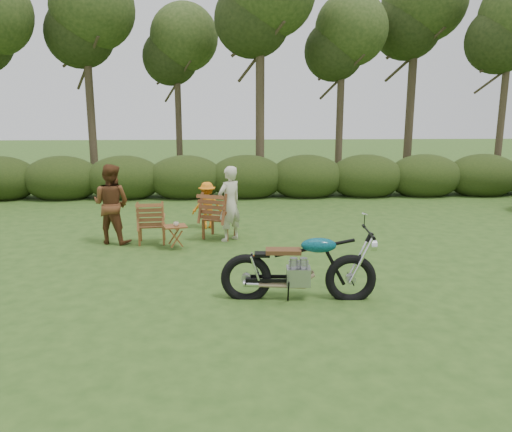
{
  "coord_description": "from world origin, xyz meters",
  "views": [
    {
      "loc": [
        -0.51,
        -7.38,
        2.88
      ],
      "look_at": [
        -0.05,
        1.76,
        0.9
      ],
      "focal_mm": 35.0,
      "sensor_mm": 36.0,
      "label": 1
    }
  ],
  "objects_px": {
    "lawn_chair_right": "(220,238)",
    "side_table": "(176,237)",
    "adult_b": "(114,243)",
    "motorcycle": "(298,298)",
    "adult_a": "(230,240)",
    "cup": "(176,224)",
    "lawn_chair_left": "(152,243)",
    "child": "(208,228)"
  },
  "relations": [
    {
      "from": "adult_a",
      "to": "adult_b",
      "type": "distance_m",
      "value": 2.55
    },
    {
      "from": "cup",
      "to": "motorcycle",
      "type": "bearing_deg",
      "value": -53.09
    },
    {
      "from": "child",
      "to": "side_table",
      "type": "bearing_deg",
      "value": 55.11
    },
    {
      "from": "lawn_chair_right",
      "to": "lawn_chair_left",
      "type": "xyz_separation_m",
      "value": [
        -1.46,
        -0.38,
        0.0
      ]
    },
    {
      "from": "cup",
      "to": "adult_a",
      "type": "xyz_separation_m",
      "value": [
        1.11,
        0.64,
        -0.54
      ]
    },
    {
      "from": "cup",
      "to": "side_table",
      "type": "bearing_deg",
      "value": 120.4
    },
    {
      "from": "motorcycle",
      "to": "cup",
      "type": "xyz_separation_m",
      "value": [
        -2.17,
        2.88,
        0.54
      ]
    },
    {
      "from": "lawn_chair_left",
      "to": "side_table",
      "type": "height_order",
      "value": "side_table"
    },
    {
      "from": "side_table",
      "to": "motorcycle",
      "type": "bearing_deg",
      "value": -53.18
    },
    {
      "from": "motorcycle",
      "to": "lawn_chair_right",
      "type": "relative_size",
      "value": 2.13
    },
    {
      "from": "cup",
      "to": "child",
      "type": "height_order",
      "value": "cup"
    },
    {
      "from": "adult_a",
      "to": "child",
      "type": "relative_size",
      "value": 1.46
    },
    {
      "from": "adult_b",
      "to": "child",
      "type": "height_order",
      "value": "adult_b"
    },
    {
      "from": "cup",
      "to": "child",
      "type": "xyz_separation_m",
      "value": [
        0.56,
        1.85,
        -0.54
      ]
    },
    {
      "from": "motorcycle",
      "to": "child",
      "type": "height_order",
      "value": "motorcycle"
    },
    {
      "from": "lawn_chair_left",
      "to": "cup",
      "type": "height_order",
      "value": "cup"
    },
    {
      "from": "lawn_chair_left",
      "to": "side_table",
      "type": "relative_size",
      "value": 1.92
    },
    {
      "from": "cup",
      "to": "adult_b",
      "type": "height_order",
      "value": "adult_b"
    },
    {
      "from": "lawn_chair_right",
      "to": "side_table",
      "type": "distance_m",
      "value": 1.26
    },
    {
      "from": "adult_a",
      "to": "adult_b",
      "type": "bearing_deg",
      "value": -40.47
    },
    {
      "from": "adult_a",
      "to": "cup",
      "type": "bearing_deg",
      "value": -11.68
    },
    {
      "from": "lawn_chair_left",
      "to": "cup",
      "type": "distance_m",
      "value": 0.94
    },
    {
      "from": "cup",
      "to": "adult_a",
      "type": "bearing_deg",
      "value": 30.11
    },
    {
      "from": "lawn_chair_right",
      "to": "lawn_chair_left",
      "type": "bearing_deg",
      "value": 37.66
    },
    {
      "from": "lawn_chair_left",
      "to": "adult_a",
      "type": "xyz_separation_m",
      "value": [
        1.69,
        0.13,
        0.0
      ]
    },
    {
      "from": "motorcycle",
      "to": "lawn_chair_right",
      "type": "xyz_separation_m",
      "value": [
        -1.29,
        3.77,
        0.0
      ]
    },
    {
      "from": "adult_b",
      "to": "side_table",
      "type": "bearing_deg",
      "value": 176.47
    },
    {
      "from": "lawn_chair_left",
      "to": "child",
      "type": "bearing_deg",
      "value": -136.4
    },
    {
      "from": "side_table",
      "to": "adult_a",
      "type": "relative_size",
      "value": 0.3
    },
    {
      "from": "side_table",
      "to": "child",
      "type": "relative_size",
      "value": 0.43
    },
    {
      "from": "lawn_chair_right",
      "to": "side_table",
      "type": "xyz_separation_m",
      "value": [
        -0.9,
        -0.84,
        0.25
      ]
    },
    {
      "from": "motorcycle",
      "to": "lawn_chair_right",
      "type": "distance_m",
      "value": 3.98
    },
    {
      "from": "side_table",
      "to": "adult_b",
      "type": "height_order",
      "value": "adult_b"
    },
    {
      "from": "lawn_chair_left",
      "to": "side_table",
      "type": "distance_m",
      "value": 0.77
    },
    {
      "from": "lawn_chair_left",
      "to": "side_table",
      "type": "xyz_separation_m",
      "value": [
        0.56,
        -0.47,
        0.25
      ]
    },
    {
      "from": "adult_b",
      "to": "lawn_chair_right",
      "type": "bearing_deg",
      "value": -155.15
    },
    {
      "from": "motorcycle",
      "to": "adult_a",
      "type": "relative_size",
      "value": 1.35
    },
    {
      "from": "side_table",
      "to": "child",
      "type": "distance_m",
      "value": 1.92
    },
    {
      "from": "side_table",
      "to": "adult_a",
      "type": "bearing_deg",
      "value": 27.92
    },
    {
      "from": "motorcycle",
      "to": "side_table",
      "type": "bearing_deg",
      "value": 130.69
    },
    {
      "from": "cup",
      "to": "adult_b",
      "type": "bearing_deg",
      "value": 157.91
    },
    {
      "from": "lawn_chair_left",
      "to": "adult_a",
      "type": "distance_m",
      "value": 1.7
    }
  ]
}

